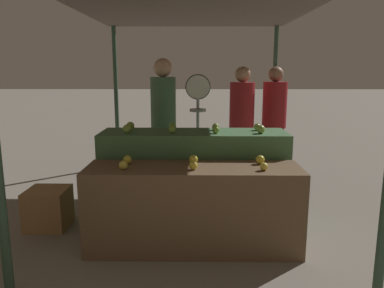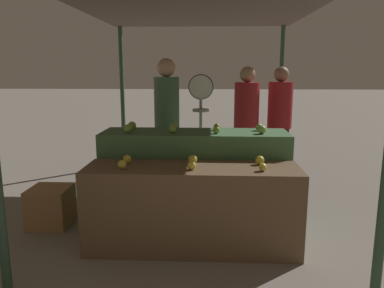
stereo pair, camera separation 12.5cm
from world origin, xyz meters
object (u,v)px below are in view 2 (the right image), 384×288
Objects in this scene: produce_scale at (201,109)px; person_customer_left at (280,115)px; person_customer_right at (246,117)px; person_vendor_at_scale at (167,116)px; wooden_crate_side at (51,206)px.

person_customer_left is at bearing 41.93° from produce_scale.
person_customer_right reaches higher than produce_scale.
produce_scale is 0.94× the size of person_customer_left.
produce_scale is at bearing 72.21° from person_customer_right.
produce_scale is at bearing 140.27° from person_vendor_at_scale.
wooden_crate_side is at bearing -151.27° from produce_scale.
person_vendor_at_scale reaches higher than person_customer_left.
person_customer_left is at bearing 34.84° from wooden_crate_side.
person_customer_right is at bearing 51.51° from produce_scale.
person_vendor_at_scale is 1.06× the size of person_customer_right.
wooden_crate_side is (-2.21, -1.66, -0.77)m from person_customer_right.
produce_scale is 1.56m from person_customer_left.
produce_scale is 0.89× the size of person_vendor_at_scale.
person_customer_left and person_customer_right have the same top height.
produce_scale is at bearing 28.73° from wooden_crate_side.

